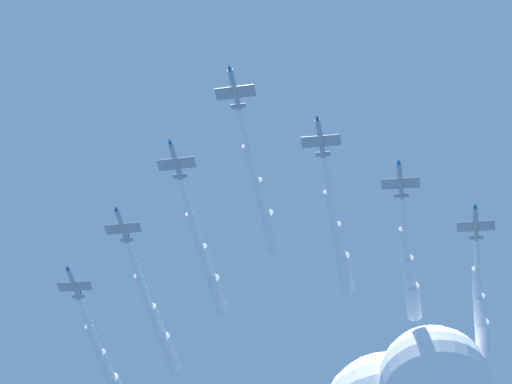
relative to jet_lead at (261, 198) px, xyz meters
The scene contains 7 objects.
jet_lead is the anchor object (origin of this frame).
jet_port_inner 21.11m from the jet_lead, 84.60° to the right, with size 39.00×31.67×4.02m.
jet_starboard_inner 22.10m from the jet_lead, ahead, with size 40.01×33.22×3.91m.
jet_port_mid 41.03m from the jet_lead, 86.24° to the right, with size 37.64×29.82×3.97m.
jet_starboard_mid 44.10m from the jet_lead, ahead, with size 41.47×34.34×3.90m.
jet_port_outer 62.22m from the jet_lead, 86.21° to the right, with size 37.34×29.86×3.94m.
jet_starboard_outer 63.82m from the jet_lead, 10.59° to the left, with size 38.79×31.30×3.92m.
Camera 1 is at (-88.47, 45.54, 6.77)m, focal length 58.59 mm.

